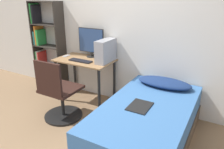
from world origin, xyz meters
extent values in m
plane|color=#846647|center=(0.00, 0.00, 0.00)|extent=(14.00, 14.00, 0.00)
cube|color=silver|center=(0.00, 1.36, 1.25)|extent=(8.00, 0.05, 2.50)
cube|color=#997047|center=(-0.37, 1.04, 0.73)|extent=(0.96, 0.59, 0.02)
cylinder|color=black|center=(-0.81, 0.80, 0.36)|extent=(0.04, 0.04, 0.72)
cylinder|color=black|center=(0.06, 0.80, 0.36)|extent=(0.04, 0.04, 0.72)
cylinder|color=black|center=(-0.81, 1.29, 0.36)|extent=(0.04, 0.04, 0.72)
cylinder|color=black|center=(0.06, 1.29, 0.36)|extent=(0.04, 0.04, 0.72)
cube|color=#2D2823|center=(-1.64, 1.21, 0.83)|extent=(0.02, 0.26, 1.65)
cube|color=#2D2823|center=(-1.02, 1.21, 0.83)|extent=(0.02, 0.26, 1.65)
cube|color=#2D2823|center=(-1.33, 1.21, 0.01)|extent=(0.61, 0.26, 0.02)
cube|color=#2D2823|center=(-1.33, 1.21, 0.42)|extent=(0.61, 0.26, 0.02)
cube|color=#2D2823|center=(-1.33, 1.21, 0.83)|extent=(0.61, 0.26, 0.02)
cube|color=#2D2823|center=(-1.33, 1.21, 1.24)|extent=(0.61, 0.26, 0.02)
cube|color=#2D2823|center=(-1.33, 1.21, 1.64)|extent=(0.61, 0.26, 0.02)
cube|color=gold|center=(-1.60, 1.21, 0.18)|extent=(0.04, 0.22, 0.33)
cube|color=teal|center=(-1.57, 1.21, 0.17)|extent=(0.03, 0.22, 0.30)
cube|color=beige|center=(-1.53, 1.21, 0.17)|extent=(0.02, 0.22, 0.30)
cube|color=green|center=(-1.61, 1.21, 0.56)|extent=(0.02, 0.22, 0.28)
cube|color=beige|center=(-1.58, 1.21, 0.57)|extent=(0.03, 0.22, 0.29)
cube|color=red|center=(-1.55, 1.21, 0.56)|extent=(0.02, 0.22, 0.27)
cube|color=teal|center=(-1.60, 1.21, 0.96)|extent=(0.04, 0.22, 0.26)
cube|color=orange|center=(-1.56, 1.21, 1.02)|extent=(0.03, 0.22, 0.36)
cube|color=green|center=(-1.52, 1.21, 0.98)|extent=(0.04, 0.22, 0.29)
cube|color=green|center=(-1.61, 1.21, 1.42)|extent=(0.03, 0.22, 0.36)
cube|color=black|center=(-1.57, 1.21, 1.41)|extent=(0.02, 0.22, 0.34)
cylinder|color=black|center=(-0.35, 0.41, 0.01)|extent=(0.58, 0.58, 0.03)
cylinder|color=black|center=(-0.35, 0.41, 0.24)|extent=(0.05, 0.05, 0.41)
cube|color=black|center=(-0.35, 0.41, 0.46)|extent=(0.50, 0.50, 0.04)
cube|color=black|center=(-0.35, 0.18, 0.71)|extent=(0.45, 0.04, 0.46)
cube|color=#4C3D2D|center=(0.98, 0.43, 0.12)|extent=(1.01, 1.82, 0.24)
cube|color=#38669E|center=(0.98, 0.43, 0.39)|extent=(0.98, 1.78, 0.30)
ellipsoid|color=navy|center=(0.98, 1.08, 0.59)|extent=(0.77, 0.36, 0.11)
cube|color=black|center=(0.91, 0.35, 0.54)|extent=(0.24, 0.32, 0.01)
cylinder|color=black|center=(-0.37, 1.24, 0.75)|extent=(0.17, 0.17, 0.01)
cylinder|color=black|center=(-0.37, 1.24, 0.79)|extent=(0.04, 0.04, 0.08)
cube|color=black|center=(-0.37, 1.24, 1.03)|extent=(0.50, 0.01, 0.42)
cube|color=navy|center=(-0.37, 1.23, 1.03)|extent=(0.47, 0.01, 0.39)
cube|color=black|center=(-0.37, 0.92, 0.75)|extent=(0.40, 0.13, 0.02)
cube|color=#99999E|center=(0.00, 1.11, 0.92)|extent=(0.17, 0.42, 0.36)
cube|color=#B7B7BC|center=(-0.78, 1.05, 0.75)|extent=(0.07, 0.14, 0.01)
camera|label=1|loc=(1.73, -1.78, 1.80)|focal=35.00mm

